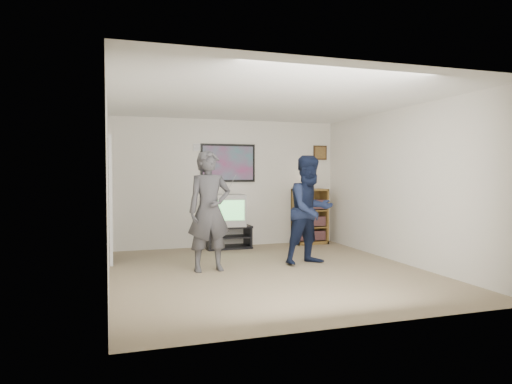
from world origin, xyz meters
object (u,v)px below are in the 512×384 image
person_tall (209,211)px  person_short (310,210)px  media_stand (228,237)px  crt_television (226,210)px  bookshelf (310,216)px

person_tall → person_short: size_ratio=1.03×
media_stand → person_short: person_short is taller
crt_television → person_short: person_short is taller
media_stand → crt_television: crt_television is taller
bookshelf → person_tall: 3.19m
media_stand → person_short: bearing=-65.9°
media_stand → bookshelf: bearing=0.4°
media_stand → person_short: 2.17m
crt_television → person_tall: (-0.72, -1.89, 0.15)m
bookshelf → crt_television: bearing=-178.4°
crt_television → bookshelf: 1.80m
person_tall → person_short: (1.64, 0.02, -0.03)m
crt_television → person_short: bearing=-57.5°
media_stand → crt_television: size_ratio=1.24×
media_stand → bookshelf: 1.79m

